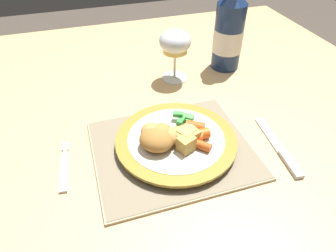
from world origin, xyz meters
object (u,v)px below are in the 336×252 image
at_px(fork, 64,169).
at_px(wine_glass, 175,44).
at_px(dining_table, 132,122).
at_px(table_knife, 281,151).
at_px(bottle, 229,31).
at_px(dinner_plate, 176,141).

distance_m(fork, wine_glass, 0.41).
height_order(dining_table, wine_glass, wine_glass).
bearing_deg(table_knife, dining_table, 131.74).
bearing_deg(wine_glass, bottle, 7.53).
height_order(table_knife, bottle, bottle).
xyz_separation_m(dining_table, wine_glass, (0.14, 0.05, 0.18)).
height_order(dinner_plate, fork, dinner_plate).
bearing_deg(wine_glass, table_knife, -71.23).
bearing_deg(bottle, fork, -149.35).
relative_size(table_knife, wine_glass, 1.32).
height_order(table_knife, wine_glass, wine_glass).
bearing_deg(dinner_plate, dining_table, 104.64).
bearing_deg(bottle, dinner_plate, -131.08).
height_order(dinner_plate, wine_glass, wine_glass).
xyz_separation_m(dinner_plate, bottle, (0.24, 0.28, 0.09)).
distance_m(dinner_plate, table_knife, 0.21).
relative_size(dining_table, wine_glass, 10.24).
bearing_deg(bottle, table_knife, -97.45).
bearing_deg(dinner_plate, fork, 178.90).
xyz_separation_m(table_knife, bottle, (0.05, 0.36, 0.10)).
xyz_separation_m(dinner_plate, table_knife, (0.20, -0.08, -0.01)).
relative_size(dining_table, fork, 10.76).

